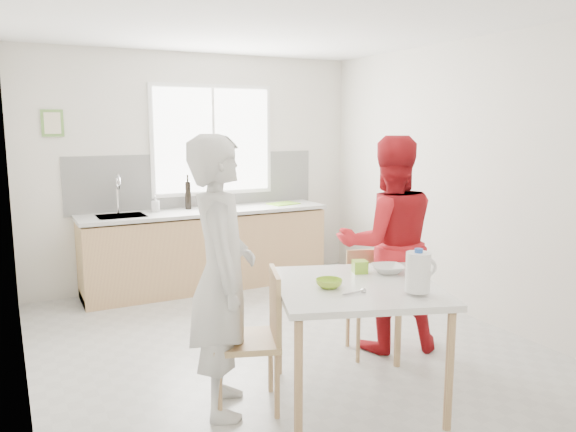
% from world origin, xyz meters
% --- Properties ---
extents(ground, '(4.50, 4.50, 0.00)m').
position_xyz_m(ground, '(0.00, 0.00, 0.00)').
color(ground, '#B7B7B2').
rests_on(ground, ground).
extents(room_shell, '(4.50, 4.50, 4.50)m').
position_xyz_m(room_shell, '(0.00, 0.00, 1.64)').
color(room_shell, silver).
rests_on(room_shell, ground).
extents(window, '(1.50, 0.06, 1.30)m').
position_xyz_m(window, '(0.20, 2.23, 1.70)').
color(window, white).
rests_on(window, room_shell).
extents(backsplash, '(3.00, 0.02, 0.65)m').
position_xyz_m(backsplash, '(0.00, 2.24, 1.23)').
color(backsplash, white).
rests_on(backsplash, room_shell).
extents(picture_frame, '(0.22, 0.03, 0.28)m').
position_xyz_m(picture_frame, '(-1.55, 2.23, 1.90)').
color(picture_frame, '#689B46').
rests_on(picture_frame, room_shell).
extents(kitchen_counter, '(2.84, 0.64, 1.37)m').
position_xyz_m(kitchen_counter, '(-0.00, 1.95, 0.42)').
color(kitchen_counter, tan).
rests_on(kitchen_counter, ground).
extents(dining_table, '(1.36, 1.36, 0.83)m').
position_xyz_m(dining_table, '(0.02, -1.09, 0.74)').
color(dining_table, silver).
rests_on(dining_table, ground).
extents(chair_left, '(0.55, 0.55, 0.94)m').
position_xyz_m(chair_left, '(-0.62, -0.87, 0.52)').
color(chair_left, tan).
rests_on(chair_left, ground).
extents(chair_far, '(0.50, 0.50, 0.85)m').
position_xyz_m(chair_far, '(0.62, -0.44, 0.47)').
color(chair_far, tan).
rests_on(chair_far, ground).
extents(person_white, '(0.63, 0.77, 1.83)m').
position_xyz_m(person_white, '(-0.83, -0.80, 0.92)').
color(person_white, silver).
rests_on(person_white, ground).
extents(person_red, '(1.05, 0.93, 1.80)m').
position_xyz_m(person_red, '(0.78, -0.44, 0.90)').
color(person_red, red).
rests_on(person_red, ground).
extents(bowl_green, '(0.22, 0.22, 0.06)m').
position_xyz_m(bowl_green, '(-0.18, -1.08, 0.85)').
color(bowl_green, '#98C82E').
rests_on(bowl_green, dining_table).
extents(bowl_white, '(0.29, 0.29, 0.06)m').
position_xyz_m(bowl_white, '(0.39, -0.96, 0.85)').
color(bowl_white, silver).
rests_on(bowl_white, dining_table).
extents(milk_jug, '(0.22, 0.16, 0.28)m').
position_xyz_m(milk_jug, '(0.24, -1.46, 0.97)').
color(milk_jug, white).
rests_on(milk_jug, dining_table).
extents(green_box, '(0.13, 0.13, 0.09)m').
position_xyz_m(green_box, '(0.21, -0.86, 0.87)').
color(green_box, '#87C12C').
rests_on(green_box, dining_table).
extents(spoon, '(0.16, 0.02, 0.01)m').
position_xyz_m(spoon, '(-0.13, -1.28, 0.84)').
color(spoon, '#A5A5AA').
rests_on(spoon, dining_table).
extents(cutting_board, '(0.39, 0.32, 0.01)m').
position_xyz_m(cutting_board, '(1.00, 1.95, 0.93)').
color(cutting_board, '#85D130').
rests_on(cutting_board, kitchen_counter).
extents(wine_bottle_a, '(0.07, 0.07, 0.32)m').
position_xyz_m(wine_bottle_a, '(-0.17, 2.08, 1.08)').
color(wine_bottle_a, black).
rests_on(wine_bottle_a, kitchen_counter).
extents(wine_bottle_b, '(0.07, 0.07, 0.30)m').
position_xyz_m(wine_bottle_b, '(0.17, 2.11, 1.07)').
color(wine_bottle_b, black).
rests_on(wine_bottle_b, kitchen_counter).
extents(jar_amber, '(0.06, 0.06, 0.16)m').
position_xyz_m(jar_amber, '(0.19, 1.99, 1.00)').
color(jar_amber, brown).
rests_on(jar_amber, kitchen_counter).
extents(soap_bottle, '(0.11, 0.11, 0.18)m').
position_xyz_m(soap_bottle, '(-0.55, 2.07, 1.01)').
color(soap_bottle, '#999999').
rests_on(soap_bottle, kitchen_counter).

